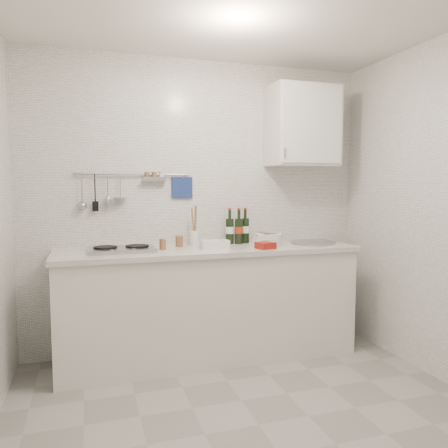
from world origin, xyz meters
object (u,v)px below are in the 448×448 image
Objects in this scene: utensil_crock at (194,236)px; plate_stack_sink at (267,240)px; wine_bottles at (238,226)px; wall_cabinet at (303,126)px; plate_stack_hob at (121,250)px.

plate_stack_sink is at bearing -18.54° from utensil_crock.
utensil_crock reaches higher than wine_bottles.
plate_stack_hob is (-1.60, -0.10, -1.02)m from wall_cabinet.
plate_stack_hob is 1.04m from wine_bottles.
wall_cabinet is 1.06m from wine_bottles.
wall_cabinet is at bearing 3.56° from plate_stack_hob.
wine_bottles is at bearing 174.44° from wall_cabinet.
wine_bottles is (-0.19, 0.20, 0.11)m from plate_stack_sink.
plate_stack_sink is 0.30m from wine_bottles.
wine_bottles is at bearing 8.77° from plate_stack_hob.
wine_bottles is 0.91× the size of utensil_crock.
utensil_crock is (-0.39, -0.00, -0.08)m from wine_bottles.
wall_cabinet is 2.06× the size of utensil_crock.
wall_cabinet is 1.07m from plate_stack_sink.
plate_stack_sink is 0.85× the size of utensil_crock.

